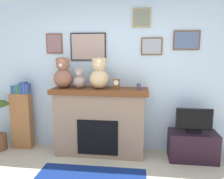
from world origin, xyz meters
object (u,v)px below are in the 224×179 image
object	(u,v)px
candle_jar	(139,86)
mantel_clock	(116,84)
fireplace	(100,121)
teddy_bear_brown	(99,75)
bookshelf	(22,118)
teddy_bear_tan	(79,79)
tv_stand	(192,146)
teddy_bear_cream	(63,74)
television	(194,121)

from	to	relation	value
candle_jar	mantel_clock	world-z (taller)	mantel_clock
fireplace	teddy_bear_brown	world-z (taller)	teddy_bear_brown
bookshelf	teddy_bear_tan	distance (m)	1.30
bookshelf	tv_stand	bearing A→B (deg)	-1.95
fireplace	mantel_clock	xyz separation A→B (m)	(0.28, -0.02, 0.64)
teddy_bear_cream	teddy_bear_brown	bearing A→B (deg)	0.00
bookshelf	candle_jar	bearing A→B (deg)	-1.65
bookshelf	candle_jar	distance (m)	2.16
tv_stand	candle_jar	world-z (taller)	candle_jar
candle_jar	mantel_clock	size ratio (longest dim) A/B	0.60
fireplace	teddy_bear_cream	xyz separation A→B (m)	(-0.61, -0.02, 0.79)
bookshelf	television	xyz separation A→B (m)	(2.94, -0.10, 0.09)
fireplace	mantel_clock	world-z (taller)	mantel_clock
teddy_bear_cream	teddy_bear_tan	distance (m)	0.29
tv_stand	television	world-z (taller)	television
fireplace	teddy_bear_tan	xyz separation A→B (m)	(-0.34, -0.02, 0.71)
bookshelf	television	distance (m)	2.94
tv_stand	teddy_bear_cream	world-z (taller)	teddy_bear_cream
tv_stand	candle_jar	distance (m)	1.29
teddy_bear_tan	teddy_bear_brown	world-z (taller)	teddy_bear_brown
mantel_clock	teddy_bear_tan	size ratio (longest dim) A/B	0.48
fireplace	candle_jar	world-z (taller)	candle_jar
fireplace	mantel_clock	size ratio (longest dim) A/B	9.92
fireplace	mantel_clock	bearing A→B (deg)	-3.92
bookshelf	teddy_bear_brown	size ratio (longest dim) A/B	2.38
television	teddy_bear_tan	distance (m)	1.96
tv_stand	teddy_bear_cream	xyz separation A→B (m)	(-2.13, 0.04, 1.13)
tv_stand	teddy_bear_brown	distance (m)	1.89
mantel_clock	teddy_bear_tan	xyz separation A→B (m)	(-0.61, 0.00, 0.07)
candle_jar	teddy_bear_brown	world-z (taller)	teddy_bear_brown
tv_stand	mantel_clock	bearing A→B (deg)	178.19
teddy_bear_cream	teddy_bear_brown	distance (m)	0.61
television	mantel_clock	world-z (taller)	mantel_clock
candle_jar	teddy_bear_cream	distance (m)	1.27
television	bookshelf	bearing A→B (deg)	178.03
bookshelf	tv_stand	world-z (taller)	bookshelf
bookshelf	teddy_bear_cream	size ratio (longest dim) A/B	2.37
mantel_clock	teddy_bear_tan	bearing A→B (deg)	179.92
candle_jar	teddy_bear_cream	bearing A→B (deg)	-179.97
television	mantel_clock	xyz separation A→B (m)	(-1.24, 0.04, 0.56)
television	candle_jar	size ratio (longest dim) A/B	5.84
candle_jar	teddy_bear_brown	size ratio (longest dim) A/B	0.19
teddy_bear_cream	teddy_bear_tan	bearing A→B (deg)	0.05
teddy_bear_cream	candle_jar	bearing A→B (deg)	0.03
bookshelf	mantel_clock	xyz separation A→B (m)	(1.70, -0.06, 0.65)
teddy_bear_brown	teddy_bear_cream	bearing A→B (deg)	-180.00
candle_jar	teddy_bear_cream	world-z (taller)	teddy_bear_cream
candle_jar	teddy_bear_brown	xyz separation A→B (m)	(-0.64, -0.00, 0.18)
mantel_clock	tv_stand	bearing A→B (deg)	-1.81
bookshelf	mantel_clock	size ratio (longest dim) A/B	7.58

